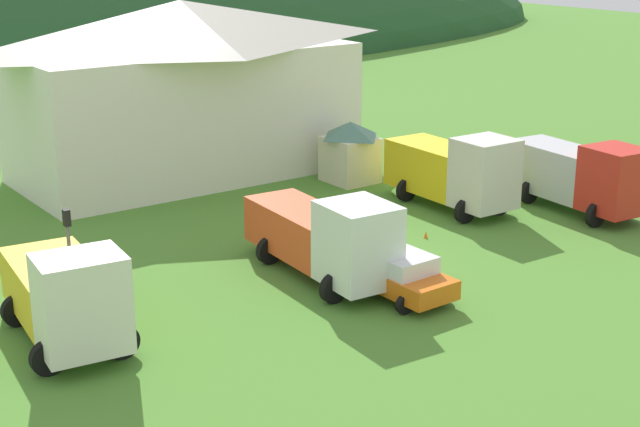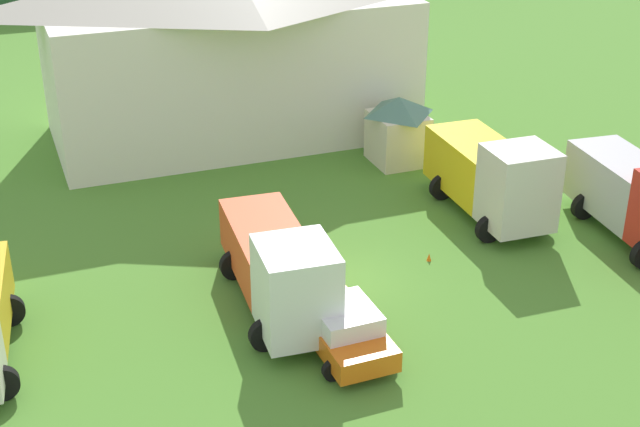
% 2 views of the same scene
% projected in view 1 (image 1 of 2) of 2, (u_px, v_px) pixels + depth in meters
% --- Properties ---
extents(ground_plane, '(200.00, 200.00, 0.00)m').
position_uv_depth(ground_plane, '(364.00, 256.00, 38.02)').
color(ground_plane, '#4C842D').
extents(depot_building, '(18.67, 9.09, 9.20)m').
position_uv_depth(depot_building, '(183.00, 87.00, 49.01)').
color(depot_building, white).
rests_on(depot_building, ground).
extents(play_shed_cream, '(2.51, 2.72, 3.19)m').
position_uv_depth(play_shed_cream, '(350.00, 151.00, 48.47)').
color(play_shed_cream, beige).
rests_on(play_shed_cream, ground).
extents(heavy_rig_striped, '(3.84, 7.01, 3.59)m').
position_uv_depth(heavy_rig_striped, '(67.00, 294.00, 29.61)').
color(heavy_rig_striped, silver).
rests_on(heavy_rig_striped, ground).
extents(heavy_rig_white, '(3.46, 8.00, 3.51)m').
position_uv_depth(heavy_rig_white, '(327.00, 236.00, 35.01)').
color(heavy_rig_white, white).
rests_on(heavy_rig_white, ground).
extents(flatbed_truck_yellow, '(3.43, 7.03, 3.73)m').
position_uv_depth(flatbed_truck_yellow, '(455.00, 170.00, 43.80)').
color(flatbed_truck_yellow, silver).
rests_on(flatbed_truck_yellow, ground).
extents(crane_truck_red, '(3.50, 7.32, 3.49)m').
position_uv_depth(crane_truck_red, '(581.00, 174.00, 43.27)').
color(crane_truck_red, red).
rests_on(crane_truck_red, ground).
extents(service_pickup_orange, '(2.51, 5.37, 1.66)m').
position_uv_depth(service_pickup_orange, '(392.00, 272.00, 33.95)').
color(service_pickup_orange, orange).
rests_on(service_pickup_orange, ground).
extents(traffic_light_west, '(0.20, 0.32, 4.20)m').
position_uv_depth(traffic_light_west, '(70.00, 257.00, 30.38)').
color(traffic_light_west, '#4C4C51').
rests_on(traffic_light_west, ground).
extents(traffic_cone_near_pickup, '(0.36, 0.36, 0.60)m').
position_uv_depth(traffic_cone_near_pickup, '(426.00, 238.00, 40.20)').
color(traffic_cone_near_pickup, orange).
rests_on(traffic_cone_near_pickup, ground).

